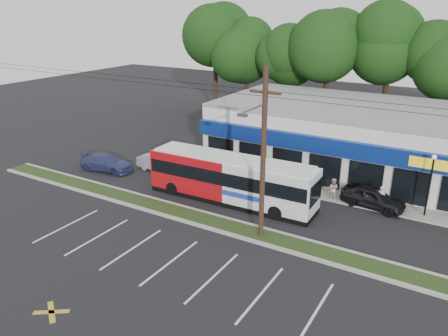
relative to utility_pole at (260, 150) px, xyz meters
name	(u,v)px	position (x,y,z in m)	size (l,w,h in m)	color
ground	(209,231)	(-2.83, -0.93, -5.41)	(120.00, 120.00, 0.00)	black
grass_strip	(218,223)	(-2.83, 0.07, -5.35)	(40.00, 1.60, 0.12)	#203716
curb_south	(210,229)	(-2.83, -0.78, -5.34)	(40.00, 0.25, 0.14)	#9E9E93
curb_north	(225,218)	(-2.83, 0.92, -5.34)	(40.00, 0.25, 0.14)	#9E9E93
sidewalk	(335,196)	(2.17, 8.07, -5.36)	(32.00, 2.20, 0.10)	#9E9E93
strip_mall	(369,139)	(2.67, 14.99, -2.76)	(25.00, 12.55, 5.30)	beige
utility_pole	(260,150)	(0.00, 0.00, 0.00)	(50.00, 2.77, 10.00)	black
lamp_post	(431,179)	(8.17, 7.87, -2.74)	(0.30, 0.30, 4.25)	black
tree_line	(386,55)	(1.17, 25.07, 3.00)	(46.76, 6.76, 11.83)	black
metrobus	(231,178)	(-3.88, 3.57, -3.69)	(12.16, 2.86, 3.25)	#A60C13
car_dark	(373,197)	(4.90, 7.57, -4.69)	(1.72, 4.27, 1.46)	black
car_silver	(161,163)	(-11.83, 5.76, -4.70)	(1.50, 4.30, 1.42)	#A8ABAF
car_blue	(107,163)	(-15.83, 3.54, -4.74)	(1.88, 4.63, 1.34)	navy
pedestrian_a	(381,198)	(5.41, 7.57, -4.58)	(0.61, 0.40, 1.67)	beige
pedestrian_b	(333,189)	(2.14, 7.50, -4.62)	(0.77, 0.60, 1.58)	beige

